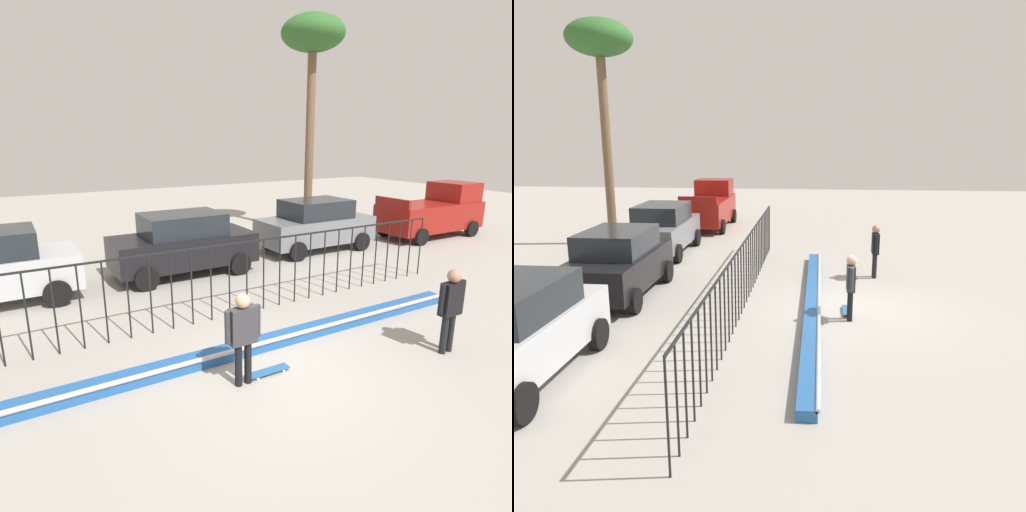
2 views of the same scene
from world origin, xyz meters
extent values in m
plane|color=#9E9991|center=(0.00, 0.00, 0.00)|extent=(60.00, 60.00, 0.00)
cube|color=#235699|center=(0.00, 1.02, 0.11)|extent=(11.00, 0.36, 0.22)
cylinder|color=#B2B2B7|center=(0.00, 0.84, 0.22)|extent=(11.00, 0.09, 0.09)
cylinder|color=black|center=(-3.73, 2.82, 0.89)|extent=(0.04, 0.04, 1.78)
cylinder|color=black|center=(-3.27, 2.82, 0.89)|extent=(0.04, 0.04, 1.78)
cylinder|color=black|center=(-2.80, 2.82, 0.89)|extent=(0.04, 0.04, 1.78)
cylinder|color=black|center=(-2.33, 2.82, 0.89)|extent=(0.04, 0.04, 1.78)
cylinder|color=black|center=(-1.87, 2.82, 0.89)|extent=(0.04, 0.04, 1.78)
cylinder|color=black|center=(-1.40, 2.82, 0.89)|extent=(0.04, 0.04, 1.78)
cylinder|color=black|center=(-0.93, 2.82, 0.89)|extent=(0.04, 0.04, 1.78)
cylinder|color=black|center=(-0.47, 2.82, 0.89)|extent=(0.04, 0.04, 1.78)
cylinder|color=black|center=(0.00, 2.82, 0.89)|extent=(0.04, 0.04, 1.78)
cylinder|color=black|center=(0.47, 2.82, 0.89)|extent=(0.04, 0.04, 1.78)
cylinder|color=black|center=(0.93, 2.82, 0.89)|extent=(0.04, 0.04, 1.78)
cylinder|color=black|center=(1.40, 2.82, 0.89)|extent=(0.04, 0.04, 1.78)
cylinder|color=black|center=(1.87, 2.82, 0.89)|extent=(0.04, 0.04, 1.78)
cylinder|color=black|center=(2.33, 2.82, 0.89)|extent=(0.04, 0.04, 1.78)
cylinder|color=black|center=(2.80, 2.82, 0.89)|extent=(0.04, 0.04, 1.78)
cylinder|color=black|center=(3.27, 2.82, 0.89)|extent=(0.04, 0.04, 1.78)
cylinder|color=black|center=(3.73, 2.82, 0.89)|extent=(0.04, 0.04, 1.78)
cylinder|color=black|center=(4.20, 2.82, 0.89)|extent=(0.04, 0.04, 1.78)
cylinder|color=black|center=(4.67, 2.82, 0.89)|extent=(0.04, 0.04, 1.78)
cylinder|color=black|center=(5.13, 2.82, 0.89)|extent=(0.04, 0.04, 1.78)
cylinder|color=black|center=(5.60, 2.82, 0.89)|extent=(0.04, 0.04, 1.78)
cylinder|color=black|center=(6.07, 2.82, 0.89)|extent=(0.04, 0.04, 1.78)
cylinder|color=black|center=(6.53, 2.82, 0.89)|extent=(0.04, 0.04, 1.78)
cylinder|color=black|center=(7.00, 2.82, 0.89)|extent=(0.04, 0.04, 1.78)
cube|color=black|center=(0.00, 2.82, 1.76)|extent=(14.00, 0.04, 0.04)
cylinder|color=black|center=(-0.76, 0.08, 0.38)|extent=(0.13, 0.13, 0.77)
cylinder|color=black|center=(-0.57, 0.08, 0.38)|extent=(0.13, 0.13, 0.77)
cube|color=#333338|center=(-0.66, 0.08, 1.08)|extent=(0.47, 0.20, 0.63)
sphere|color=tan|center=(-0.66, 0.08, 1.53)|extent=(0.25, 0.25, 0.25)
cylinder|color=#333338|center=(-0.95, 0.08, 1.12)|extent=(0.10, 0.10, 0.57)
cylinder|color=#333338|center=(-0.38, 0.08, 1.12)|extent=(0.10, 0.10, 0.57)
cube|color=#26598C|center=(-0.12, 0.13, 0.06)|extent=(0.80, 0.20, 0.02)
cylinder|color=silver|center=(0.15, 0.20, 0.03)|extent=(0.05, 0.03, 0.05)
cylinder|color=silver|center=(0.15, 0.05, 0.03)|extent=(0.05, 0.03, 0.05)
cylinder|color=silver|center=(-0.39, 0.20, 0.03)|extent=(0.05, 0.03, 0.05)
cylinder|color=silver|center=(-0.39, 0.05, 0.03)|extent=(0.05, 0.03, 0.05)
cylinder|color=black|center=(3.24, -0.92, 0.40)|extent=(0.13, 0.13, 0.79)
cylinder|color=black|center=(3.43, -0.92, 0.40)|extent=(0.13, 0.13, 0.79)
cube|color=black|center=(3.34, -0.92, 1.12)|extent=(0.48, 0.21, 0.66)
sphere|color=#A87A5B|center=(3.34, -0.92, 1.58)|extent=(0.26, 0.26, 0.26)
cylinder|color=black|center=(3.04, -0.92, 1.16)|extent=(0.10, 0.10, 0.59)
cylinder|color=black|center=(3.63, -0.92, 1.16)|extent=(0.10, 0.10, 0.59)
cylinder|color=black|center=(-2.97, 7.45, 0.34)|extent=(0.68, 0.22, 0.68)
cylinder|color=black|center=(-2.97, 5.55, 0.34)|extent=(0.68, 0.22, 0.68)
cube|color=black|center=(0.75, 6.51, 0.79)|extent=(4.30, 1.90, 0.90)
cube|color=#1E2328|center=(0.75, 6.51, 1.57)|extent=(2.37, 1.71, 0.66)
cylinder|color=black|center=(2.21, 7.46, 0.34)|extent=(0.68, 0.22, 0.68)
cylinder|color=black|center=(2.21, 5.56, 0.34)|extent=(0.68, 0.22, 0.68)
cylinder|color=black|center=(-0.71, 7.46, 0.34)|extent=(0.68, 0.22, 0.68)
cylinder|color=black|center=(-0.71, 5.56, 0.34)|extent=(0.68, 0.22, 0.68)
cube|color=slate|center=(6.09, 6.84, 0.79)|extent=(4.30, 1.90, 0.90)
cube|color=#1E2328|center=(6.09, 6.84, 1.57)|extent=(2.37, 1.71, 0.66)
cylinder|color=black|center=(7.55, 7.79, 0.34)|extent=(0.68, 0.22, 0.68)
cylinder|color=black|center=(7.55, 5.89, 0.34)|extent=(0.68, 0.22, 0.68)
cylinder|color=black|center=(4.62, 7.79, 0.34)|extent=(0.68, 0.22, 0.68)
cylinder|color=black|center=(4.62, 5.89, 0.34)|extent=(0.68, 0.22, 0.68)
cube|color=maroon|center=(11.73, 6.25, 0.89)|extent=(4.70, 1.90, 1.10)
cube|color=maroon|center=(13.18, 6.25, 1.84)|extent=(1.50, 1.75, 0.80)
cube|color=maroon|center=(9.44, 6.25, 1.62)|extent=(0.12, 1.75, 0.36)
cylinder|color=black|center=(13.32, 7.20, 0.34)|extent=(0.68, 0.22, 0.68)
cylinder|color=black|center=(13.32, 5.30, 0.34)|extent=(0.68, 0.22, 0.68)
cylinder|color=black|center=(10.13, 7.20, 0.34)|extent=(0.68, 0.22, 0.68)
cylinder|color=black|center=(10.13, 5.30, 0.34)|extent=(0.68, 0.22, 0.68)
cylinder|color=brown|center=(7.72, 9.52, 3.71)|extent=(0.36, 0.36, 7.42)
ellipsoid|color=#2D6028|center=(7.72, 9.52, 8.13)|extent=(2.58, 2.58, 1.42)
camera|label=1|loc=(-3.80, -5.74, 4.09)|focal=30.36mm
camera|label=2|loc=(-12.94, 0.90, 4.53)|focal=36.25mm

